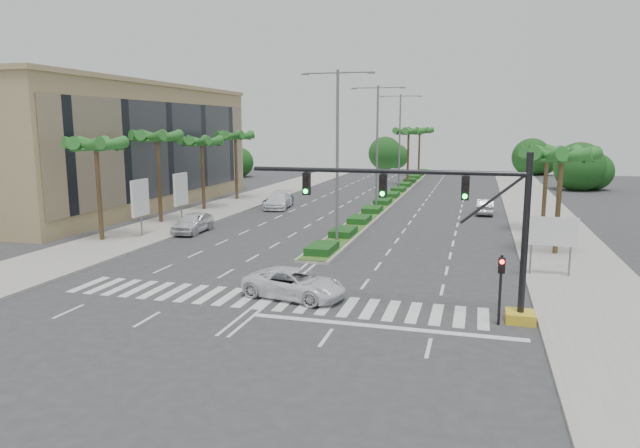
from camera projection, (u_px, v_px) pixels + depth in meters
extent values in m
plane|color=#333335|center=(267.00, 300.00, 27.33)|extent=(160.00, 160.00, 0.00)
cube|color=gray|center=(555.00, 237.00, 42.29)|extent=(6.00, 120.00, 0.15)
cube|color=gray|center=(186.00, 220.00, 50.31)|extent=(6.00, 120.00, 0.15)
cube|color=gray|center=(397.00, 193.00, 70.03)|extent=(2.20, 75.00, 0.20)
cube|color=#32511B|center=(397.00, 192.00, 70.01)|extent=(1.80, 75.00, 0.04)
cube|color=tan|center=(117.00, 148.00, 57.85)|extent=(12.00, 36.00, 12.00)
cube|color=gold|center=(520.00, 317.00, 24.25)|extent=(1.20, 1.20, 0.45)
cylinder|color=black|center=(525.00, 237.00, 23.66)|extent=(0.28, 0.28, 7.00)
cylinder|color=black|center=(383.00, 171.00, 24.80)|extent=(12.00, 0.20, 0.20)
cylinder|color=black|center=(492.00, 200.00, 23.77)|extent=(2.53, 0.12, 2.15)
cube|color=black|center=(465.00, 188.00, 23.99)|extent=(0.32, 0.24, 1.00)
cylinder|color=#19E533|center=(465.00, 196.00, 23.91)|extent=(0.20, 0.06, 0.20)
cube|color=black|center=(383.00, 186.00, 24.91)|extent=(0.32, 0.24, 1.00)
cylinder|color=#19E533|center=(382.00, 194.00, 24.83)|extent=(0.20, 0.06, 0.20)
cube|color=black|center=(306.00, 184.00, 25.84)|extent=(0.32, 0.24, 1.00)
cylinder|color=#19E533|center=(305.00, 191.00, 25.76)|extent=(0.20, 0.06, 0.20)
cylinder|color=black|center=(500.00, 290.00, 23.70)|extent=(0.12, 0.12, 3.00)
cube|color=black|center=(502.00, 265.00, 23.37)|extent=(0.28, 0.22, 0.65)
cylinder|color=red|center=(502.00, 262.00, 23.22)|extent=(0.18, 0.05, 0.18)
cylinder|color=slate|center=(531.00, 252.00, 31.38)|extent=(0.10, 0.10, 2.80)
cylinder|color=slate|center=(570.00, 254.00, 30.85)|extent=(0.10, 0.10, 2.80)
cube|color=#0C6638|center=(552.00, 231.00, 30.91)|extent=(2.60, 0.08, 1.50)
cube|color=white|center=(552.00, 231.00, 30.86)|extent=(2.70, 0.02, 1.60)
cylinder|color=slate|center=(141.00, 219.00, 42.31)|extent=(0.12, 0.12, 2.80)
cube|color=white|center=(140.00, 198.00, 42.04)|extent=(0.18, 2.10, 2.70)
cube|color=#D8594C|center=(140.00, 198.00, 42.04)|extent=(0.12, 2.00, 2.60)
cylinder|color=slate|center=(181.00, 208.00, 48.01)|extent=(0.12, 0.12, 2.80)
cube|color=white|center=(181.00, 189.00, 47.73)|extent=(0.18, 2.10, 2.70)
cube|color=#D8594C|center=(181.00, 189.00, 47.73)|extent=(0.12, 2.00, 2.60)
cylinder|color=brown|center=(99.00, 193.00, 40.58)|extent=(0.32, 0.32, 7.00)
sphere|color=brown|center=(96.00, 145.00, 40.00)|extent=(0.70, 0.70, 0.70)
cone|color=#206627|center=(109.00, 147.00, 39.73)|extent=(0.90, 3.62, 1.50)
cone|color=#206627|center=(112.00, 146.00, 40.65)|extent=(3.39, 2.96, 1.50)
cone|color=#206627|center=(103.00, 146.00, 41.10)|extent=(3.73, 1.68, 1.50)
cone|color=#206627|center=(88.00, 146.00, 40.73)|extent=(2.38, 3.65, 1.50)
cone|color=#206627|center=(79.00, 147.00, 39.83)|extent=(2.38, 3.65, 1.50)
cone|color=#206627|center=(83.00, 147.00, 39.07)|extent=(3.73, 1.68, 1.50)
cone|color=#206627|center=(96.00, 147.00, 39.02)|extent=(3.39, 2.96, 1.50)
cylinder|color=brown|center=(159.00, 180.00, 48.14)|extent=(0.32, 0.32, 7.40)
sphere|color=brown|center=(157.00, 137.00, 47.53)|extent=(0.70, 0.70, 0.70)
cone|color=#206627|center=(169.00, 139.00, 47.25)|extent=(0.90, 3.62, 1.50)
cone|color=#206627|center=(170.00, 138.00, 48.18)|extent=(3.39, 2.96, 1.50)
cone|color=#206627|center=(161.00, 138.00, 48.63)|extent=(3.73, 1.68, 1.50)
cone|color=#206627|center=(150.00, 138.00, 48.26)|extent=(2.38, 3.65, 1.50)
cone|color=#206627|center=(143.00, 139.00, 47.35)|extent=(2.38, 3.65, 1.50)
cone|color=#206627|center=(147.00, 139.00, 46.59)|extent=(3.73, 1.68, 1.50)
cone|color=#206627|center=(159.00, 139.00, 46.55)|extent=(3.39, 2.96, 1.50)
cylinder|color=brown|center=(203.00, 176.00, 55.79)|extent=(0.32, 0.32, 6.80)
sphere|color=brown|center=(202.00, 142.00, 55.22)|extent=(0.70, 0.70, 0.70)
cone|color=#206627|center=(212.00, 143.00, 54.95)|extent=(0.90, 3.62, 1.50)
cone|color=#206627|center=(212.00, 143.00, 55.88)|extent=(3.39, 2.96, 1.50)
cone|color=#206627|center=(205.00, 143.00, 56.32)|extent=(3.73, 1.68, 1.50)
cone|color=#206627|center=(195.00, 143.00, 55.96)|extent=(2.38, 3.65, 1.50)
cone|color=#206627|center=(190.00, 143.00, 55.05)|extent=(2.38, 3.65, 1.50)
cone|color=#206627|center=(194.00, 143.00, 54.29)|extent=(3.73, 1.68, 1.50)
cone|color=#206627|center=(204.00, 143.00, 54.24)|extent=(3.39, 2.96, 1.50)
cylinder|color=brown|center=(236.00, 168.00, 63.35)|extent=(0.32, 0.32, 7.20)
sphere|color=brown|center=(235.00, 136.00, 62.75)|extent=(0.70, 0.70, 0.70)
cone|color=#206627|center=(245.00, 137.00, 62.48)|extent=(0.90, 3.62, 1.50)
cone|color=#206627|center=(244.00, 137.00, 63.40)|extent=(3.39, 2.96, 1.50)
cone|color=#206627|center=(237.00, 137.00, 63.85)|extent=(3.73, 1.68, 1.50)
cone|color=#206627|center=(229.00, 137.00, 63.48)|extent=(2.38, 3.65, 1.50)
cone|color=#206627|center=(225.00, 137.00, 62.58)|extent=(2.38, 3.65, 1.50)
cone|color=#206627|center=(229.00, 137.00, 61.81)|extent=(3.73, 1.68, 1.50)
cone|color=#206627|center=(238.00, 137.00, 61.77)|extent=(3.39, 2.96, 1.50)
cylinder|color=brown|center=(558.00, 205.00, 36.23)|extent=(0.32, 0.32, 6.50)
sphere|color=brown|center=(562.00, 156.00, 35.70)|extent=(0.70, 0.70, 0.70)
cone|color=#206627|center=(581.00, 158.00, 35.42)|extent=(0.90, 3.62, 1.50)
cone|color=#206627|center=(571.00, 157.00, 36.35)|extent=(3.39, 2.96, 1.50)
cone|color=#206627|center=(555.00, 156.00, 36.80)|extent=(3.73, 1.68, 1.50)
cone|color=#206627|center=(544.00, 157.00, 36.43)|extent=(2.38, 3.65, 1.50)
cone|color=#206627|center=(546.00, 157.00, 35.52)|extent=(2.38, 3.65, 1.50)
cone|color=#206627|center=(560.00, 158.00, 34.76)|extent=(3.73, 1.68, 1.50)
cone|color=#206627|center=(576.00, 158.00, 34.72)|extent=(3.39, 2.96, 1.50)
cylinder|color=brown|center=(545.00, 194.00, 43.85)|extent=(0.32, 0.32, 6.20)
sphere|color=brown|center=(547.00, 154.00, 43.34)|extent=(0.70, 0.70, 0.70)
cone|color=#206627|center=(563.00, 156.00, 43.07)|extent=(0.90, 3.62, 1.50)
cone|color=#206627|center=(555.00, 155.00, 43.99)|extent=(3.39, 2.96, 1.50)
cone|color=#206627|center=(542.00, 155.00, 44.44)|extent=(3.73, 1.68, 1.50)
cone|color=#206627|center=(533.00, 155.00, 44.07)|extent=(2.38, 3.65, 1.50)
cone|color=#206627|center=(534.00, 156.00, 43.17)|extent=(2.38, 3.65, 1.50)
cone|color=#206627|center=(545.00, 156.00, 42.41)|extent=(3.73, 1.68, 1.50)
cone|color=#206627|center=(558.00, 156.00, 42.36)|extent=(3.39, 2.96, 1.50)
cylinder|color=brown|center=(408.00, 159.00, 78.90)|extent=(0.32, 0.32, 7.50)
sphere|color=brown|center=(409.00, 132.00, 78.28)|extent=(0.70, 0.70, 0.70)
cone|color=#206627|center=(417.00, 133.00, 78.00)|extent=(0.90, 3.62, 1.50)
cone|color=#206627|center=(414.00, 133.00, 78.93)|extent=(3.39, 2.96, 1.50)
cone|color=#206627|center=(408.00, 133.00, 79.38)|extent=(3.73, 1.68, 1.50)
cone|color=#206627|center=(402.00, 133.00, 79.01)|extent=(2.38, 3.65, 1.50)
cone|color=#206627|center=(401.00, 133.00, 78.10)|extent=(2.38, 3.65, 1.50)
cone|color=#206627|center=(406.00, 133.00, 77.34)|extent=(3.73, 1.68, 1.50)
cone|color=#206627|center=(413.00, 133.00, 77.30)|extent=(3.39, 2.96, 1.50)
cylinder|color=brown|center=(419.00, 154.00, 93.14)|extent=(0.32, 0.32, 7.50)
sphere|color=brown|center=(420.00, 131.00, 92.52)|extent=(0.70, 0.70, 0.70)
cone|color=#206627|center=(427.00, 132.00, 92.24)|extent=(0.90, 3.62, 1.50)
cone|color=#206627|center=(424.00, 132.00, 93.17)|extent=(3.39, 2.96, 1.50)
cone|color=#206627|center=(419.00, 132.00, 93.62)|extent=(3.73, 1.68, 1.50)
cone|color=#206627|center=(414.00, 132.00, 93.25)|extent=(2.38, 3.65, 1.50)
cone|color=#206627|center=(413.00, 132.00, 92.34)|extent=(2.38, 3.65, 1.50)
cone|color=#206627|center=(417.00, 132.00, 91.58)|extent=(3.73, 1.68, 1.50)
cone|color=#206627|center=(423.00, 132.00, 91.54)|extent=(3.39, 2.96, 1.50)
cylinder|color=slate|center=(337.00, 159.00, 39.59)|extent=(0.20, 0.20, 12.00)
cylinder|color=slate|center=(321.00, 73.00, 38.92)|extent=(2.40, 0.10, 0.10)
cylinder|color=slate|center=(355.00, 72.00, 38.29)|extent=(2.40, 0.10, 0.10)
cube|color=slate|center=(305.00, 74.00, 39.22)|extent=(0.50, 0.25, 0.12)
cube|color=slate|center=(371.00, 73.00, 38.01)|extent=(0.50, 0.25, 0.12)
cylinder|color=slate|center=(377.00, 149.00, 54.78)|extent=(0.20, 0.20, 12.00)
cylinder|color=slate|center=(366.00, 88.00, 54.11)|extent=(2.40, 0.10, 0.10)
cylinder|color=slate|center=(391.00, 87.00, 53.48)|extent=(2.40, 0.10, 0.10)
cube|color=slate|center=(354.00, 89.00, 54.41)|extent=(0.50, 0.25, 0.12)
cube|color=slate|center=(402.00, 88.00, 53.20)|extent=(0.50, 0.25, 0.12)
cylinder|color=slate|center=(400.00, 144.00, 69.97)|extent=(0.20, 0.20, 12.00)
cylinder|color=slate|center=(391.00, 96.00, 69.30)|extent=(2.40, 0.10, 0.10)
cylinder|color=slate|center=(411.00, 96.00, 68.67)|extent=(2.40, 0.10, 0.10)
cube|color=slate|center=(382.00, 97.00, 69.60)|extent=(0.50, 0.25, 0.12)
cube|color=slate|center=(420.00, 96.00, 68.38)|extent=(0.50, 0.25, 0.12)
imported|color=silver|center=(193.00, 223.00, 44.39)|extent=(2.07, 4.77, 1.60)
imported|color=#9E9EA2|center=(195.00, 223.00, 44.74)|extent=(1.87, 4.36, 1.40)
imported|color=#2B4885|center=(278.00, 201.00, 58.10)|extent=(3.04, 5.43, 1.43)
imported|color=white|center=(278.00, 201.00, 57.44)|extent=(2.97, 5.76, 1.60)
imported|color=white|center=(294.00, 284.00, 27.59)|extent=(5.46, 3.33, 1.41)
imported|color=#A7A6AA|center=(485.00, 206.00, 53.78)|extent=(1.59, 4.44, 1.46)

